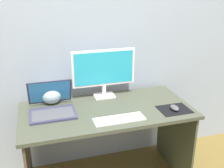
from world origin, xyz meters
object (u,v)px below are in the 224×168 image
mouse (174,108)px  laptop (52,106)px  monitor (104,71)px  fishbowl (51,93)px  keyboard_external (119,119)px

mouse → laptop: bearing=166.8°
mouse → monitor: bearing=138.8°
laptop → monitor: bearing=21.1°
monitor → fishbowl: 0.49m
laptop → fishbowl: 0.18m
laptop → fishbowl: laptop is taller
laptop → keyboard_external: (0.47, -0.27, -0.04)m
keyboard_external → mouse: 0.47m
fishbowl → mouse: (0.93, -0.43, -0.06)m
monitor → keyboard_external: 0.51m
laptop → keyboard_external: bearing=-30.4°
keyboard_external → laptop: bearing=149.1°
monitor → mouse: monitor is taller
laptop → keyboard_external: 0.54m
monitor → keyboard_external: bearing=-90.9°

